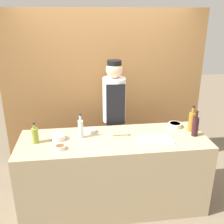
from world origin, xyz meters
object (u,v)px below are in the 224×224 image
at_px(sauce_bowl_purple, 91,130).
at_px(wooden_spoon, 123,135).
at_px(cutting_board, 156,140).
at_px(chef_center, 114,116).
at_px(bottle_amber, 192,121).
at_px(sauce_bowl_brown, 60,147).
at_px(bottle_clear, 81,128).
at_px(bottle_oil, 35,135).
at_px(sauce_bowl_red, 58,137).
at_px(bottle_wine, 195,126).
at_px(sauce_bowl_orange, 175,125).

relative_size(sauce_bowl_purple, wooden_spoon, 0.59).
bearing_deg(cutting_board, chef_center, 118.58).
bearing_deg(bottle_amber, sauce_bowl_brown, -170.40).
height_order(bottle_clear, chef_center, chef_center).
bearing_deg(chef_center, sauce_bowl_purple, -131.18).
bearing_deg(bottle_oil, cutting_board, -5.65).
height_order(sauce_bowl_red, bottle_oil, bottle_oil).
bearing_deg(cutting_board, bottle_wine, 9.25).
distance_m(bottle_clear, bottle_amber, 1.38).
bearing_deg(sauce_bowl_purple, chef_center, 48.82).
bearing_deg(sauce_bowl_purple, bottle_amber, -4.90).
xyz_separation_m(sauce_bowl_brown, bottle_amber, (1.61, 0.27, 0.11)).
height_order(sauce_bowl_brown, bottle_wine, bottle_wine).
bearing_deg(sauce_bowl_orange, cutting_board, -134.76).
height_order(sauce_bowl_red, chef_center, chef_center).
distance_m(sauce_bowl_brown, cutting_board, 1.10).
relative_size(cutting_board, bottle_oil, 1.53).
xyz_separation_m(sauce_bowl_brown, sauce_bowl_red, (-0.03, 0.24, 0.01)).
bearing_deg(bottle_clear, sauce_bowl_red, -175.56).
xyz_separation_m(sauce_bowl_purple, chef_center, (0.35, 0.40, 0.01)).
bearing_deg(chef_center, wooden_spoon, -85.61).
relative_size(cutting_board, bottle_amber, 1.13).
height_order(bottle_wine, bottle_amber, bottle_amber).
distance_m(sauce_bowl_brown, bottle_clear, 0.36).
bearing_deg(sauce_bowl_red, sauce_bowl_orange, 6.52).
height_order(bottle_clear, bottle_wine, bottle_wine).
bearing_deg(bottle_amber, sauce_bowl_purple, 175.10).
relative_size(sauce_bowl_red, bottle_oil, 0.64).
height_order(bottle_clear, wooden_spoon, bottle_clear).
xyz_separation_m(bottle_wine, chef_center, (-0.89, 0.65, -0.09)).
xyz_separation_m(bottle_clear, bottle_wine, (1.36, -0.12, 0.01)).
height_order(sauce_bowl_orange, bottle_wine, bottle_wine).
distance_m(bottle_clear, chef_center, 0.71).
height_order(sauce_bowl_orange, sauce_bowl_red, sauce_bowl_red).
bearing_deg(bottle_clear, chef_center, 47.94).
height_order(cutting_board, bottle_oil, bottle_oil).
distance_m(sauce_bowl_brown, sauce_bowl_red, 0.24).
height_order(sauce_bowl_brown, cutting_board, sauce_bowl_brown).
height_order(cutting_board, bottle_amber, bottle_amber).
bearing_deg(sauce_bowl_brown, bottle_amber, 9.60).
relative_size(sauce_bowl_brown, bottle_amber, 0.36).
bearing_deg(cutting_board, bottle_clear, 166.64).
bearing_deg(chef_center, sauce_bowl_red, -143.56).
distance_m(sauce_bowl_orange, chef_center, 0.84).
bearing_deg(cutting_board, sauce_bowl_purple, 156.20).
relative_size(bottle_amber, chef_center, 0.19).
bearing_deg(cutting_board, sauce_bowl_brown, -177.27).
xyz_separation_m(sauce_bowl_orange, wooden_spoon, (-0.71, -0.16, -0.02)).
distance_m(bottle_wine, wooden_spoon, 0.87).
bearing_deg(sauce_bowl_purple, bottle_oil, -163.29).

